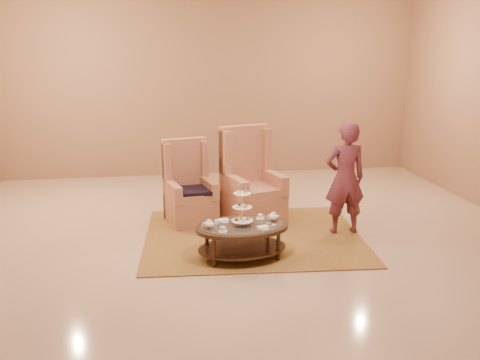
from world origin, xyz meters
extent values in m
plane|color=#C4AA91|center=(0.00, 0.00, 0.00)|extent=(8.00, 8.00, 0.00)
cube|color=beige|center=(0.00, 0.00, 0.00)|extent=(8.00, 8.00, 0.02)
cube|color=#9A6F54|center=(0.00, 4.00, 1.75)|extent=(8.00, 0.04, 3.50)
cube|color=olive|center=(0.20, 0.30, 0.01)|extent=(3.02, 2.57, 0.02)
cylinder|color=black|center=(-0.42, -0.65, 0.19)|extent=(0.05, 0.05, 0.37)
cylinder|color=black|center=(0.35, -0.55, 0.19)|extent=(0.05, 0.05, 0.37)
cylinder|color=black|center=(-0.47, -0.24, 0.19)|extent=(0.05, 0.05, 0.37)
cylinder|color=black|center=(0.31, -0.15, 0.19)|extent=(0.05, 0.05, 0.37)
cylinder|color=silver|center=(-0.06, -0.40, 0.66)|extent=(0.01, 0.01, 0.47)
torus|color=silver|center=(-0.06, -0.40, 0.89)|extent=(0.12, 0.02, 0.12)
cylinder|color=white|center=(-0.06, -0.40, 0.48)|extent=(0.29, 0.29, 0.01)
cylinder|color=white|center=(-0.06, -0.40, 0.65)|extent=(0.26, 0.26, 0.01)
cylinder|color=white|center=(-0.06, -0.40, 0.82)|extent=(0.23, 0.23, 0.01)
cylinder|color=#D8736F|center=(0.01, -0.39, 0.50)|extent=(0.04, 0.04, 0.03)
cylinder|color=tan|center=(-0.07, -0.33, 0.50)|extent=(0.04, 0.04, 0.03)
cylinder|color=brown|center=(-0.13, -0.41, 0.50)|extent=(0.04, 0.04, 0.03)
cylinder|color=beige|center=(-0.05, -0.47, 0.50)|extent=(0.04, 0.04, 0.03)
ellipsoid|color=tan|center=(0.00, -0.37, 0.67)|extent=(0.05, 0.05, 0.03)
ellipsoid|color=brown|center=(-0.08, -0.34, 0.67)|extent=(0.05, 0.05, 0.03)
ellipsoid|color=beige|center=(-0.12, -0.42, 0.67)|extent=(0.05, 0.05, 0.03)
ellipsoid|color=#D8736F|center=(-0.03, -0.46, 0.67)|extent=(0.05, 0.05, 0.03)
cube|color=brown|center=(-0.02, -0.36, 0.83)|extent=(0.04, 0.03, 0.02)
cube|color=beige|center=(-0.10, -0.35, 0.83)|extent=(0.04, 0.03, 0.02)
cube|color=#D8736F|center=(-0.10, -0.43, 0.83)|extent=(0.04, 0.03, 0.02)
cube|color=tan|center=(-0.02, -0.44, 0.83)|extent=(0.04, 0.03, 0.02)
ellipsoid|color=white|center=(-0.46, -0.46, 0.48)|extent=(0.12, 0.12, 0.09)
cylinder|color=white|center=(-0.46, -0.46, 0.52)|extent=(0.06, 0.06, 0.01)
sphere|color=white|center=(-0.46, -0.46, 0.53)|extent=(0.02, 0.02, 0.02)
cone|color=white|center=(-0.39, -0.45, 0.48)|extent=(0.07, 0.03, 0.05)
torus|color=white|center=(-0.52, -0.47, 0.48)|extent=(0.06, 0.02, 0.06)
ellipsoid|color=white|center=(0.34, -0.30, 0.48)|extent=(0.12, 0.12, 0.09)
cylinder|color=white|center=(0.34, -0.30, 0.52)|extent=(0.06, 0.06, 0.01)
sphere|color=white|center=(0.34, -0.30, 0.53)|extent=(0.02, 0.02, 0.02)
cone|color=white|center=(0.41, -0.29, 0.48)|extent=(0.07, 0.03, 0.05)
torus|color=white|center=(0.29, -0.31, 0.48)|extent=(0.06, 0.02, 0.06)
cylinder|color=white|center=(-0.32, -0.60, 0.43)|extent=(0.11, 0.11, 0.01)
cylinder|color=white|center=(-0.32, -0.60, 0.46)|extent=(0.07, 0.07, 0.05)
torus|color=white|center=(-0.28, -0.59, 0.46)|extent=(0.03, 0.01, 0.03)
cylinder|color=white|center=(0.20, -0.20, 0.43)|extent=(0.11, 0.11, 0.01)
cylinder|color=white|center=(0.20, -0.20, 0.46)|extent=(0.07, 0.07, 0.05)
torus|color=white|center=(0.23, -0.19, 0.46)|extent=(0.03, 0.01, 0.03)
cylinder|color=white|center=(-0.27, -0.23, 0.43)|extent=(0.17, 0.17, 0.01)
cube|color=beige|center=(-0.27, -0.23, 0.44)|extent=(0.15, 0.13, 0.02)
cylinder|color=white|center=(0.17, -0.56, 0.43)|extent=(0.17, 0.17, 0.01)
cube|color=beige|center=(0.17, -0.56, 0.44)|extent=(0.15, 0.13, 0.02)
cylinder|color=white|center=(-0.37, -0.34, 0.45)|extent=(0.05, 0.05, 0.06)
cylinder|color=white|center=(0.31, -0.48, 0.43)|extent=(0.06, 0.06, 0.01)
cylinder|color=#D8736F|center=(0.31, -0.48, 0.44)|extent=(0.04, 0.04, 0.01)
cylinder|color=white|center=(0.26, -0.41, 0.43)|extent=(0.06, 0.06, 0.01)
cylinder|color=brown|center=(0.26, -0.41, 0.44)|extent=(0.04, 0.04, 0.01)
cylinder|color=white|center=(-0.43, -0.27, 0.43)|extent=(0.06, 0.06, 0.01)
cylinder|color=beige|center=(-0.43, -0.27, 0.44)|extent=(0.04, 0.04, 0.01)
cube|color=#BC7858|center=(-0.59, 1.02, 0.19)|extent=(0.79, 0.79, 0.39)
cube|color=#BC7858|center=(-0.58, 0.97, 0.43)|extent=(0.67, 0.67, 0.09)
cube|color=#BC7858|center=(-0.66, 1.28, 0.60)|extent=(0.66, 0.28, 1.20)
cube|color=#BC7858|center=(-0.92, 1.17, 0.88)|extent=(0.14, 0.22, 0.55)
cube|color=#BC7858|center=(-0.38, 1.31, 0.88)|extent=(0.14, 0.22, 0.55)
cube|color=#BC7858|center=(-0.84, 0.91, 0.51)|extent=(0.25, 0.59, 0.24)
cube|color=#BC7858|center=(-0.32, 1.04, 0.51)|extent=(0.25, 0.59, 0.24)
cube|color=black|center=(-0.57, 0.95, 0.50)|extent=(0.56, 0.51, 0.06)
cube|color=#BC7858|center=(0.30, 0.90, 0.22)|extent=(0.93, 0.93, 0.45)
cube|color=#BC7858|center=(0.32, 0.85, 0.50)|extent=(0.79, 0.79, 0.11)
cube|color=#BC7858|center=(0.21, 1.20, 0.69)|extent=(0.76, 0.36, 1.38)
cube|color=#BC7858|center=(-0.08, 1.06, 1.01)|extent=(0.17, 0.25, 0.64)
cube|color=#BC7858|center=(0.53, 1.25, 1.01)|extent=(0.17, 0.25, 0.64)
cube|color=#BC7858|center=(0.02, 0.76, 0.58)|extent=(0.32, 0.68, 0.28)
cube|color=#BC7858|center=(0.61, 0.94, 0.58)|extent=(0.32, 0.68, 0.28)
imported|color=brown|center=(1.45, 0.28, 0.77)|extent=(0.57, 0.39, 1.54)
camera|label=1|loc=(-0.98, -6.38, 2.54)|focal=40.00mm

